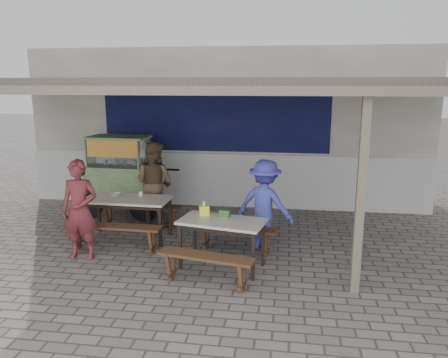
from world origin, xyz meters
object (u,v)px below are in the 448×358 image
vendor_cart (122,173)px  tissue_box (204,210)px  table_right (222,225)px  bench_right_street (206,263)px  bench_right_wall (236,233)px  patron_wall_side (154,183)px  condiment_bowl (115,194)px  bench_left_wall (140,210)px  donation_box (225,213)px  table_left (127,202)px  bench_left_street (114,231)px  patron_right_table (265,205)px  condiment_jar (141,193)px  patron_street_side (80,210)px

vendor_cart → tissue_box: 3.04m
table_right → bench_right_street: (-0.13, -0.64, -0.33)m
bench_right_wall → patron_wall_side: patron_wall_side is taller
tissue_box → condiment_bowl: size_ratio=0.80×
bench_left_wall → condiment_bowl: 0.70m
donation_box → table_left: bearing=156.4°
bench_left_street → bench_right_street: same height
bench_right_street → donation_box: bearing=91.6°
table_left → patron_right_table: 2.44m
bench_right_street → bench_right_wall: bearing=90.0°
bench_right_street → bench_right_wall: 1.31m
tissue_box → condiment_bowl: tissue_box is taller
table_right → patron_right_table: bearing=68.7°
vendor_cart → condiment_bowl: (0.35, -1.23, -0.14)m
bench_left_street → vendor_cart: (-0.60, 1.99, 0.57)m
condiment_jar → table_left: bearing=-130.2°
bench_left_street → patron_wall_side: bearing=81.9°
patron_right_table → bench_left_street: bearing=32.6°
bench_left_street → patron_right_table: size_ratio=1.06×
patron_street_side → condiment_jar: size_ratio=20.64×
bench_right_wall → patron_right_table: size_ratio=0.91×
patron_right_table → condiment_bowl: (-2.71, 0.23, 0.01)m
table_left → condiment_bowl: (-0.27, 0.14, 0.10)m
bench_left_wall → bench_right_street: same height
bench_right_street → bench_right_wall: same height
bench_left_street → table_right: size_ratio=1.18×
table_right → bench_right_wall: (0.13, 0.64, -0.33)m
patron_street_side → donation_box: (2.27, 0.15, 0.00)m
bench_right_street → tissue_box: bearing=113.4°
condiment_jar → tissue_box: bearing=-36.0°
patron_wall_side → donation_box: size_ratio=10.63×
patron_street_side → donation_box: patron_street_side is taller
condiment_jar → patron_wall_side: bearing=85.7°
patron_street_side → patron_right_table: 2.98m
vendor_cart → patron_wall_side: (0.85, -0.49, -0.08)m
table_left → patron_wall_side: bearing=76.5°
bench_left_street → patron_wall_side: patron_wall_side is taller
bench_right_wall → bench_right_street: bearing=-90.0°
bench_left_street → bench_right_street: bearing=-29.4°
condiment_jar → donation_box: bearing=-31.5°
table_left → condiment_bowl: condiment_bowl is taller
vendor_cart → condiment_jar: (0.80, -1.15, -0.12)m
bench_left_street → table_right: 1.93m
table_right → vendor_cart: 3.43m
bench_left_street → condiment_bowl: bearing=110.1°
bench_left_street → patron_wall_side: 1.59m
bench_left_wall → tissue_box: bearing=-40.9°
bench_left_street → table_right: (1.87, -0.39, 0.32)m
table_left → vendor_cart: vendor_cart is taller
table_left → bench_right_wall: (1.98, -0.36, -0.34)m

